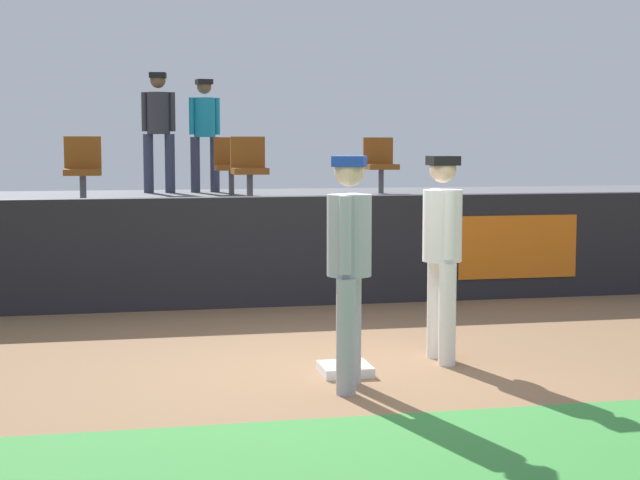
% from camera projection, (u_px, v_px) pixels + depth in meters
% --- Properties ---
extents(ground_plane, '(60.00, 60.00, 0.00)m').
position_uv_depth(ground_plane, '(341.00, 376.00, 7.87)').
color(ground_plane, '#846042').
extents(first_base, '(0.40, 0.40, 0.08)m').
position_uv_depth(first_base, '(345.00, 369.00, 7.94)').
color(first_base, white).
rests_on(first_base, ground_plane).
extents(player_fielder_home, '(0.34, 0.55, 1.76)m').
position_uv_depth(player_fielder_home, '(442.00, 243.00, 8.33)').
color(player_fielder_home, white).
rests_on(player_fielder_home, ground_plane).
extents(player_runner_visitor, '(0.44, 0.47, 1.78)m').
position_uv_depth(player_runner_visitor, '(349.00, 255.00, 7.36)').
color(player_runner_visitor, '#9EA3AD').
rests_on(player_runner_visitor, ground_plane).
extents(field_wall, '(18.00, 0.26, 1.26)m').
position_uv_depth(field_wall, '(274.00, 251.00, 11.23)').
color(field_wall, black).
rests_on(field_wall, ground_plane).
extents(bleacher_platform, '(18.00, 4.80, 1.11)m').
position_uv_depth(bleacher_platform, '(244.00, 237.00, 13.74)').
color(bleacher_platform, '#59595E').
rests_on(bleacher_platform, ground_plane).
extents(seat_back_center, '(0.46, 0.44, 0.84)m').
position_uv_depth(seat_back_center, '(231.00, 163.00, 14.27)').
color(seat_back_center, '#4C4C51').
rests_on(seat_back_center, bleacher_platform).
extents(seat_back_right, '(0.46, 0.44, 0.84)m').
position_uv_depth(seat_back_right, '(380.00, 162.00, 14.73)').
color(seat_back_right, '#4C4C51').
rests_on(seat_back_right, bleacher_platform).
extents(seat_front_left, '(0.45, 0.44, 0.84)m').
position_uv_depth(seat_front_left, '(83.00, 166.00, 12.10)').
color(seat_front_left, '#4C4C51').
rests_on(seat_front_left, bleacher_platform).
extents(seat_front_center, '(0.45, 0.44, 0.84)m').
position_uv_depth(seat_front_center, '(249.00, 165.00, 12.52)').
color(seat_front_center, '#4C4C51').
rests_on(seat_front_center, bleacher_platform).
extents(spectator_hooded, '(0.50, 0.39, 1.81)m').
position_uv_depth(spectator_hooded, '(159.00, 123.00, 14.76)').
color(spectator_hooded, '#33384C').
rests_on(spectator_hooded, bleacher_platform).
extents(spectator_capped, '(0.48, 0.37, 1.72)m').
position_uv_depth(spectator_capped, '(205.00, 127.00, 14.95)').
color(spectator_capped, '#33384C').
rests_on(spectator_capped, bleacher_platform).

